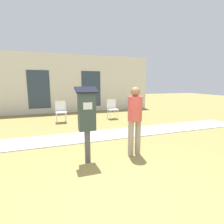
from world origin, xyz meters
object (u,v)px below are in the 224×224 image
object	(u,v)px
person_standing	(135,116)
outdoor_chair_right	(112,107)
outdoor_chair_left	(61,110)
outdoor_chair_middle	(87,108)
parking_meter	(87,115)

from	to	relation	value
person_standing	outdoor_chair_right	xyz separation A→B (m)	(0.91, 4.11, -0.40)
person_standing	outdoor_chair_right	distance (m)	4.23
outdoor_chair_left	outdoor_chair_right	size ratio (longest dim) A/B	1.00
person_standing	outdoor_chair_right	size ratio (longest dim) A/B	1.76
outdoor_chair_middle	parking_meter	bearing A→B (deg)	-122.10
person_standing	outdoor_chair_middle	xyz separation A→B (m)	(-0.23, 4.24, -0.40)
parking_meter	outdoor_chair_right	world-z (taller)	parking_meter
outdoor_chair_left	outdoor_chair_middle	world-z (taller)	same
person_standing	outdoor_chair_middle	size ratio (longest dim) A/B	1.76
outdoor_chair_middle	outdoor_chair_right	xyz separation A→B (m)	(1.15, -0.13, 0.00)
person_standing	outdoor_chair_left	world-z (taller)	person_standing
person_standing	parking_meter	bearing A→B (deg)	-178.49
person_standing	outdoor_chair_middle	distance (m)	4.26
parking_meter	outdoor_chair_middle	xyz separation A→B (m)	(0.86, 4.23, -0.49)
outdoor_chair_right	person_standing	bearing A→B (deg)	-85.41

